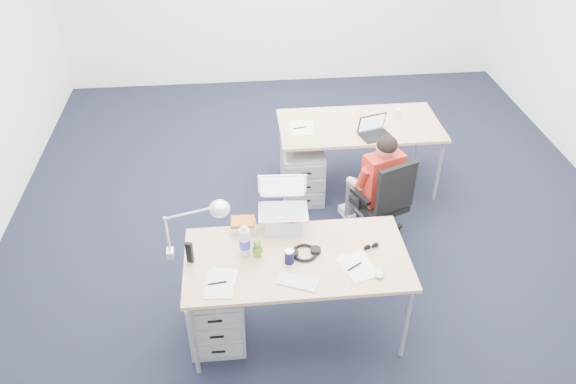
{
  "coord_description": "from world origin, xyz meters",
  "views": [
    {
      "loc": [
        -0.71,
        -3.99,
        3.45
      ],
      "look_at": [
        -0.36,
        -0.42,
        0.85
      ],
      "focal_mm": 35.0,
      "sensor_mm": 36.0,
      "label": 1
    }
  ],
  "objects": [
    {
      "name": "headphones",
      "position": [
        -0.3,
        -1.02,
        0.75
      ],
      "size": [
        0.26,
        0.21,
        0.04
      ],
      "primitive_type": null,
      "rotation": [
        0.0,
        0.0,
        0.11
      ],
      "color": "black",
      "rests_on": "desk_near"
    },
    {
      "name": "seated_person",
      "position": [
        0.47,
        0.05,
        0.55
      ],
      "size": [
        0.47,
        0.65,
        1.09
      ],
      "rotation": [
        0.0,
        0.0,
        0.35
      ],
      "color": "red",
      "rests_on": "ground"
    },
    {
      "name": "bear_figurine",
      "position": [
        -0.63,
        -1.01,
        0.8
      ],
      "size": [
        0.08,
        0.06,
        0.15
      ],
      "primitive_type": null,
      "rotation": [
        0.0,
        0.0,
        -0.02
      ],
      "color": "#3A7920",
      "rests_on": "desk_near"
    },
    {
      "name": "room",
      "position": [
        0.0,
        0.0,
        1.71
      ],
      "size": [
        6.02,
        7.02,
        2.8
      ],
      "color": "white",
      "rests_on": "ground"
    },
    {
      "name": "far_cup",
      "position": [
        0.89,
        0.91,
        0.78
      ],
      "size": [
        0.07,
        0.07,
        0.09
      ],
      "primitive_type": "cylinder",
      "rotation": [
        0.0,
        0.0,
        0.1
      ],
      "color": "white",
      "rests_on": "desk_far"
    },
    {
      "name": "silver_laptop",
      "position": [
        -0.42,
        -0.7,
        0.92
      ],
      "size": [
        0.38,
        0.31,
        0.39
      ],
      "primitive_type": null,
      "rotation": [
        0.0,
        0.0,
        -0.06
      ],
      "color": "silver",
      "rests_on": "desk_near"
    },
    {
      "name": "cordless_phone",
      "position": [
        -1.11,
        -1.02,
        0.81
      ],
      "size": [
        0.05,
        0.04,
        0.17
      ],
      "primitive_type": "cube",
      "rotation": [
        0.0,
        0.0,
        -0.39
      ],
      "color": "black",
      "rests_on": "desk_near"
    },
    {
      "name": "sunglasses",
      "position": [
        0.19,
        -1.01,
        0.74
      ],
      "size": [
        0.13,
        0.08,
        0.03
      ],
      "primitive_type": null,
      "rotation": [
        0.0,
        0.0,
        0.27
      ],
      "color": "black",
      "rests_on": "desk_near"
    },
    {
      "name": "desk_far",
      "position": [
        0.48,
        0.81,
        0.68
      ],
      "size": [
        1.6,
        0.8,
        0.73
      ],
      "color": "tan",
      "rests_on": "ground"
    },
    {
      "name": "wireless_keyboard",
      "position": [
        -0.38,
        -1.3,
        0.74
      ],
      "size": [
        0.3,
        0.21,
        0.01
      ],
      "primitive_type": "cube",
      "rotation": [
        0.0,
        0.0,
        -0.41
      ],
      "color": "white",
      "rests_on": "desk_near"
    },
    {
      "name": "drawer_pedestal_far",
      "position": [
        -0.1,
        0.68,
        0.28
      ],
      "size": [
        0.4,
        0.5,
        0.55
      ],
      "primitive_type": "cube",
      "color": "#ABAEB0",
      "rests_on": "ground"
    },
    {
      "name": "papers_left",
      "position": [
        -0.9,
        -1.27,
        0.73
      ],
      "size": [
        0.24,
        0.3,
        0.01
      ],
      "primitive_type": "cube",
      "rotation": [
        0.0,
        0.0,
        -0.18
      ],
      "color": "#FFE693",
      "rests_on": "desk_near"
    },
    {
      "name": "drawer_pedestal_near",
      "position": [
        -0.96,
        -1.08,
        0.28
      ],
      "size": [
        0.4,
        0.5,
        0.55
      ],
      "primitive_type": "cube",
      "color": "#ABAEB0",
      "rests_on": "ground"
    },
    {
      "name": "water_bottle",
      "position": [
        -0.72,
        -0.98,
        0.86
      ],
      "size": [
        0.1,
        0.1,
        0.25
      ],
      "primitive_type": "cylinder",
      "rotation": [
        0.0,
        0.0,
        0.4
      ],
      "color": "silver",
      "rests_on": "desk_near"
    },
    {
      "name": "papers_right",
      "position": [
        0.05,
        -1.2,
        0.73
      ],
      "size": [
        0.26,
        0.32,
        0.01
      ],
      "primitive_type": "cube",
      "rotation": [
        0.0,
        0.0,
        0.27
      ],
      "color": "#FFE693",
      "rests_on": "desk_near"
    },
    {
      "name": "computer_mouse",
      "position": [
        0.18,
        -1.29,
        0.75
      ],
      "size": [
        0.08,
        0.11,
        0.04
      ],
      "primitive_type": "ellipsoid",
      "rotation": [
        0.0,
        0.0,
        -0.11
      ],
      "color": "white",
      "rests_on": "desk_near"
    },
    {
      "name": "desk_near",
      "position": [
        -0.36,
        -1.05,
        0.68
      ],
      "size": [
        1.6,
        0.8,
        0.73
      ],
      "color": "tan",
      "rests_on": "ground"
    },
    {
      "name": "floor",
      "position": [
        0.0,
        0.0,
        0.0
      ],
      "size": [
        7.0,
        7.0,
        0.0
      ],
      "primitive_type": "plane",
      "color": "black",
      "rests_on": "ground"
    },
    {
      "name": "desk_lamp",
      "position": [
        -1.11,
        -0.95,
        0.97
      ],
      "size": [
        0.44,
        0.2,
        0.48
      ],
      "primitive_type": null,
      "rotation": [
        0.0,
        0.0,
        0.11
      ],
      "color": "silver",
      "rests_on": "desk_near"
    },
    {
      "name": "book_stack",
      "position": [
        -0.72,
        -0.7,
        0.77
      ],
      "size": [
        0.23,
        0.21,
        0.09
      ],
      "primitive_type": "cube",
      "rotation": [
        0.0,
        0.0,
        -0.43
      ],
      "color": "silver",
      "rests_on": "desk_near"
    },
    {
      "name": "far_papers",
      "position": [
        -0.1,
        0.77,
        0.73
      ],
      "size": [
        0.23,
        0.31,
        0.01
      ],
      "primitive_type": "cube",
      "rotation": [
        0.0,
        0.0,
        -0.08
      ],
      "color": "white",
      "rests_on": "desk_far"
    },
    {
      "name": "office_chair",
      "position": [
        0.51,
        -0.1,
        0.26
      ],
      "size": [
        0.76,
        0.76,
        0.92
      ],
      "rotation": [
        0.0,
        0.0,
        0.39
      ],
      "color": "black",
      "rests_on": "ground"
    },
    {
      "name": "dark_laptop",
      "position": [
        0.59,
        0.56,
        0.83
      ],
      "size": [
        0.35,
        0.34,
        0.21
      ],
      "primitive_type": null,
      "rotation": [
        0.0,
        0.0,
        0.28
      ],
      "color": "black",
      "rests_on": "desk_far"
    },
    {
      "name": "can_koozie",
      "position": [
        -0.41,
        -1.1,
        0.79
      ],
      "size": [
        0.09,
        0.09,
        0.11
      ],
      "primitive_type": "cylinder",
      "rotation": [
        0.0,
        0.0,
        0.39
      ],
      "color": "#121339",
      "rests_on": "desk_near"
    }
  ]
}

